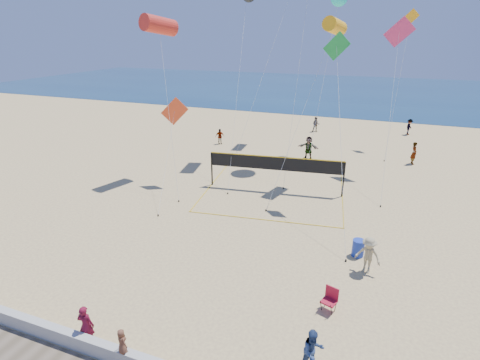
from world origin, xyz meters
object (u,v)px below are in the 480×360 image
(camp_chair, at_px, (330,298))
(volleyball_net, at_px, (275,167))
(woman, at_px, (86,325))
(trash_barrel, at_px, (358,248))

(camp_chair, height_order, volleyball_net, volleyball_net)
(woman, distance_m, camp_chair, 8.67)
(camp_chair, bearing_deg, volleyball_net, 134.27)
(woman, relative_size, volleyball_net, 0.15)
(camp_chair, xyz_separation_m, volleyball_net, (-5.12, 10.41, 1.08))
(woman, height_order, camp_chair, woman)
(camp_chair, xyz_separation_m, trash_barrel, (0.69, 4.23, -0.13))
(camp_chair, bearing_deg, trash_barrel, 98.80)
(woman, xyz_separation_m, trash_barrel, (8.05, 8.79, -0.35))
(woman, bearing_deg, trash_barrel, -144.61)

